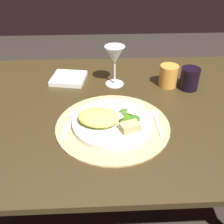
{
  "coord_description": "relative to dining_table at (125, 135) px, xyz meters",
  "views": [
    {
      "loc": [
        -0.09,
        -0.78,
        1.26
      ],
      "look_at": [
        -0.05,
        -0.07,
        0.76
      ],
      "focal_mm": 42.46,
      "sensor_mm": 36.0,
      "label": 1
    }
  ],
  "objects": [
    {
      "name": "amber_tumbler",
      "position": [
        0.18,
        0.14,
        0.18
      ],
      "size": [
        0.07,
        0.07,
        0.09
      ],
      "primitive_type": "cylinder",
      "color": "gold",
      "rests_on": "dining_table"
    },
    {
      "name": "pasta_serving",
      "position": [
        -0.1,
        -0.13,
        0.18
      ],
      "size": [
        0.15,
        0.12,
        0.04
      ],
      "primitive_type": "ellipsoid",
      "rotation": [
        0.0,
        0.0,
        2.91
      ],
      "color": "#DDD15C",
      "rests_on": "dinner_plate"
    },
    {
      "name": "napkin",
      "position": [
        -0.22,
        0.2,
        0.15
      ],
      "size": [
        0.15,
        0.15,
        0.02
      ],
      "primitive_type": "cube",
      "rotation": [
        0.0,
        0.0,
        -0.17
      ],
      "color": "white",
      "rests_on": "dining_table"
    },
    {
      "name": "wine_glass",
      "position": [
        -0.03,
        0.16,
        0.25
      ],
      "size": [
        0.08,
        0.08,
        0.16
      ],
      "color": "silver",
      "rests_on": "dining_table"
    },
    {
      "name": "dinner_plate",
      "position": [
        -0.05,
        -0.12,
        0.15
      ],
      "size": [
        0.25,
        0.25,
        0.02
      ],
      "primitive_type": "cylinder",
      "color": "white",
      "rests_on": "placemat"
    },
    {
      "name": "bread_piece",
      "position": [
        -0.01,
        -0.17,
        0.17
      ],
      "size": [
        0.07,
        0.05,
        0.02
      ],
      "primitive_type": "cube",
      "rotation": [
        0.0,
        0.0,
        0.36
      ],
      "color": "tan",
      "rests_on": "dinner_plate"
    },
    {
      "name": "salad_greens",
      "position": [
        -0.01,
        -0.11,
        0.17
      ],
      "size": [
        0.09,
        0.08,
        0.03
      ],
      "color": "#32621A",
      "rests_on": "dinner_plate"
    },
    {
      "name": "spoon",
      "position": [
        0.09,
        -0.09,
        0.15
      ],
      "size": [
        0.02,
        0.13,
        0.01
      ],
      "color": "silver",
      "rests_on": "placemat"
    },
    {
      "name": "dark_tumbler",
      "position": [
        0.25,
        0.11,
        0.18
      ],
      "size": [
        0.07,
        0.07,
        0.09
      ],
      "primitive_type": "cylinder",
      "color": "black",
      "rests_on": "dining_table"
    },
    {
      "name": "placemat",
      "position": [
        -0.05,
        -0.12,
        0.14
      ],
      "size": [
        0.36,
        0.36,
        0.01
      ],
      "primitive_type": "cylinder",
      "color": "tan",
      "rests_on": "dining_table"
    },
    {
      "name": "dining_table",
      "position": [
        0.0,
        0.0,
        0.0
      ],
      "size": [
        1.49,
        0.83,
        0.74
      ],
      "color": "#372A16",
      "rests_on": "ground"
    },
    {
      "name": "fork",
      "position": [
        -0.2,
        -0.12,
        0.15
      ],
      "size": [
        0.03,
        0.16,
        0.0
      ],
      "color": "silver",
      "rests_on": "placemat"
    }
  ]
}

